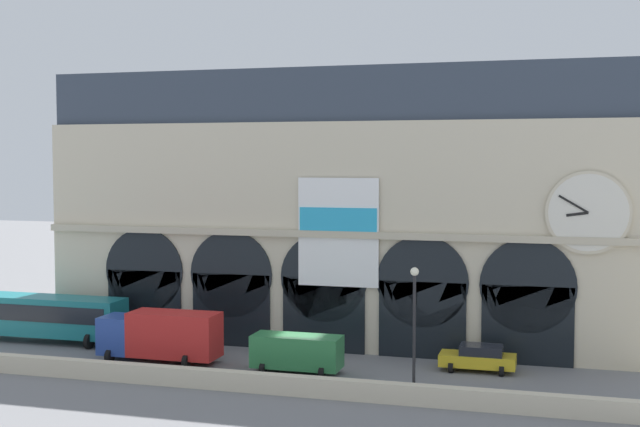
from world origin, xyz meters
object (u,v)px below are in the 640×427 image
(box_truck_midwest, at_px, (161,335))
(car_mideast, at_px, (479,358))
(bus_west, at_px, (47,316))
(van_center, at_px, (297,352))
(street_lamp_quayside, at_px, (414,316))

(box_truck_midwest, xyz_separation_m, car_mideast, (18.88, 3.12, -0.90))
(bus_west, height_order, car_mideast, bus_west)
(car_mideast, bearing_deg, bus_west, 179.98)
(box_truck_midwest, height_order, van_center, box_truck_midwest)
(bus_west, distance_m, box_truck_midwest, 10.55)
(street_lamp_quayside, bearing_deg, bus_west, 165.10)
(box_truck_midwest, relative_size, van_center, 1.44)
(van_center, height_order, street_lamp_quayside, street_lamp_quayside)
(bus_west, relative_size, van_center, 2.12)
(car_mideast, bearing_deg, van_center, -161.81)
(van_center, distance_m, car_mideast, 10.66)
(bus_west, bearing_deg, street_lamp_quayside, -14.90)
(bus_west, height_order, box_truck_midwest, box_truck_midwest)
(bus_west, xyz_separation_m, street_lamp_quayside, (26.33, -7.00, 2.63))
(street_lamp_quayside, bearing_deg, car_mideast, 69.36)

